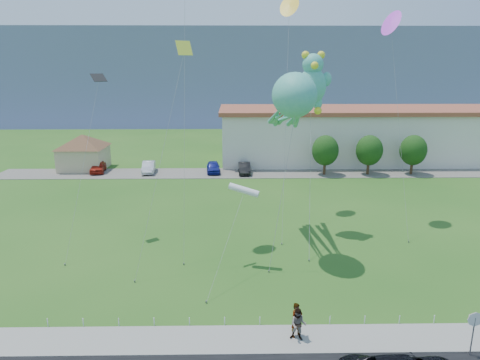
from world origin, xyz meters
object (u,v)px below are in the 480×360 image
Objects in this scene: octopus_kite at (292,104)px; parked_car_red at (98,167)px; pedestrian_left at (297,320)px; parked_car_silver at (149,167)px; pavilion at (83,149)px; parked_car_blue at (213,167)px; stop_sign at (475,323)px; teddy_bear_kite at (312,81)px; parked_car_black at (244,168)px; warehouse at (413,134)px; pedestrian_right at (298,324)px.

parked_car_red is at bearing 131.06° from octopus_kite.
parked_car_silver is at bearing 81.95° from pedestrian_left.
pavilion reaches higher than parked_car_blue.
octopus_kite is at bearing 55.51° from pedestrian_left.
stop_sign is 21.83m from teddy_bear_kite.
pavilion is 2.05× the size of parked_car_blue.
parked_car_silver is (-23.79, 39.74, -1.04)m from stop_sign.
pavilion reaches higher than parked_car_red.
parked_car_blue reaches higher than parked_car_black.
stop_sign is 46.33m from parked_car_silver.
warehouse reaches higher than parked_car_red.
parked_car_silver is (-15.19, 38.07, -0.24)m from pedestrian_left.
parked_car_silver is 1.03× the size of parked_car_black.
parked_car_red is 1.01× the size of parked_car_black.
parked_car_black is at bearing -161.16° from warehouse.
pedestrian_right is at bearing -58.57° from pavilion.
parked_car_silver is at bearing 121.46° from octopus_kite.
parked_car_red is at bearing 134.56° from pedestrian_right.
pedestrian_left is (24.90, -40.53, -1.95)m from pavilion.
pedestrian_right is at bearing -100.95° from teddy_bear_kite.
parked_car_silver is at bearing -168.14° from warehouse.
pedestrian_right is (0.05, -0.30, -0.08)m from pedestrian_left.
pavilion reaches higher than pedestrian_left.
teddy_bear_kite reaches higher than pedestrian_right.
teddy_bear_kite reaches higher than parked_car_blue.
parked_car_silver is at bearing -10.77° from parked_car_red.
stop_sign is 0.55× the size of parked_car_red.
pedestrian_left is 0.31m from pedestrian_right.
stop_sign is 0.16× the size of teddy_bear_kite.
pavilion is 47.61m from pedestrian_left.
octopus_kite is at bearing -64.61° from parked_car_silver.
octopus_kite is 5.36m from teddy_bear_kite.
parked_car_silver is (-15.24, 38.37, -0.16)m from pedestrian_right.
stop_sign is at bearing -73.41° from teddy_bear_kite.
octopus_kite is (-7.64, 13.35, 9.70)m from stop_sign.
parked_car_silver is 13.38m from parked_car_black.
octopus_kite is (0.91, 11.98, 10.57)m from pedestrian_right.
pedestrian_left is 37.38m from parked_car_black.
warehouse is 48.22m from parked_car_red.
octopus_kite is at bearing -48.13° from pavilion.
pedestrian_left is 44.41m from parked_car_red.
pavilion is at bearing 167.96° from parked_car_blue.
teddy_bear_kite is at bearing -125.82° from warehouse.
pedestrian_left reaches higher than parked_car_silver.
octopus_kite reaches higher than pedestrian_left.
stop_sign is at bearing -51.56° from pavilion.
parked_car_black is (20.48, -1.06, -0.04)m from parked_car_red.
teddy_bear_kite is at bearing -49.00° from parked_car_red.
octopus_kite is at bearing 100.20° from pedestrian_right.
parked_car_blue is at bearing -7.81° from pavilion.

